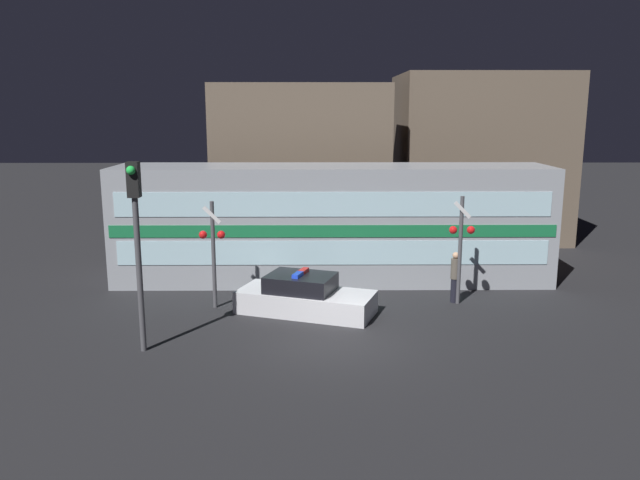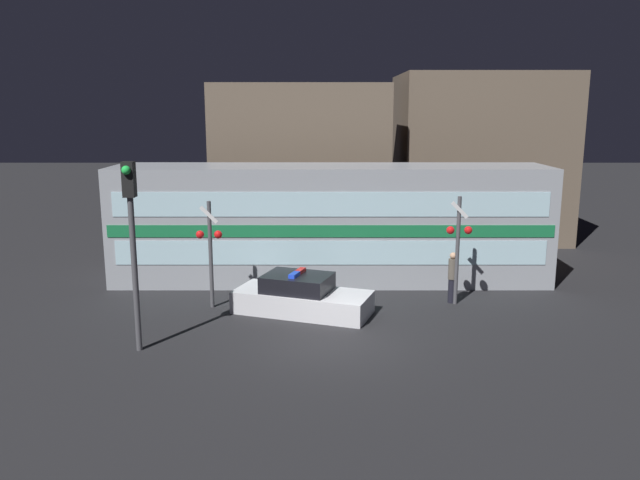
{
  "view_description": "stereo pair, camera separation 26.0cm",
  "coord_description": "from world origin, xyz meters",
  "px_view_note": "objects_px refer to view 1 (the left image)",
  "views": [
    {
      "loc": [
        -0.53,
        -16.51,
        6.29
      ],
      "look_at": [
        -0.36,
        4.38,
        1.94
      ],
      "focal_mm": 35.0,
      "sensor_mm": 36.0,
      "label": 1
    },
    {
      "loc": [
        -0.27,
        -16.51,
        6.29
      ],
      "look_at": [
        -0.36,
        4.38,
        1.94
      ],
      "focal_mm": 35.0,
      "sensor_mm": 36.0,
      "label": 2
    }
  ],
  "objects_px": {
    "police_car": "(305,297)",
    "crossing_signal_near": "(461,242)",
    "traffic_light_corner": "(137,230)",
    "pedestrian": "(455,277)",
    "train": "(332,223)"
  },
  "relations": [
    {
      "from": "police_car",
      "to": "pedestrian",
      "type": "bearing_deg",
      "value": 31.25
    },
    {
      "from": "pedestrian",
      "to": "traffic_light_corner",
      "type": "xyz_separation_m",
      "value": [
        -9.23,
        -4.22,
        2.41
      ]
    },
    {
      "from": "police_car",
      "to": "crossing_signal_near",
      "type": "bearing_deg",
      "value": 29.03
    },
    {
      "from": "police_car",
      "to": "pedestrian",
      "type": "height_order",
      "value": "pedestrian"
    },
    {
      "from": "police_car",
      "to": "pedestrian",
      "type": "distance_m",
      "value": 5.1
    },
    {
      "from": "crossing_signal_near",
      "to": "traffic_light_corner",
      "type": "distance_m",
      "value": 10.23
    },
    {
      "from": "police_car",
      "to": "train",
      "type": "bearing_deg",
      "value": 95.67
    },
    {
      "from": "pedestrian",
      "to": "traffic_light_corner",
      "type": "height_order",
      "value": "traffic_light_corner"
    },
    {
      "from": "police_car",
      "to": "pedestrian",
      "type": "xyz_separation_m",
      "value": [
        4.98,
        1.06,
        0.38
      ]
    },
    {
      "from": "traffic_light_corner",
      "to": "pedestrian",
      "type": "bearing_deg",
      "value": 24.59
    },
    {
      "from": "police_car",
      "to": "crossing_signal_near",
      "type": "relative_size",
      "value": 1.28
    },
    {
      "from": "police_car",
      "to": "traffic_light_corner",
      "type": "xyz_separation_m",
      "value": [
        -4.25,
        -3.17,
        2.79
      ]
    },
    {
      "from": "train",
      "to": "pedestrian",
      "type": "relative_size",
      "value": 9.31
    },
    {
      "from": "police_car",
      "to": "traffic_light_corner",
      "type": "height_order",
      "value": "traffic_light_corner"
    },
    {
      "from": "pedestrian",
      "to": "crossing_signal_near",
      "type": "xyz_separation_m",
      "value": [
        0.1,
        -0.18,
        1.21
      ]
    }
  ]
}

